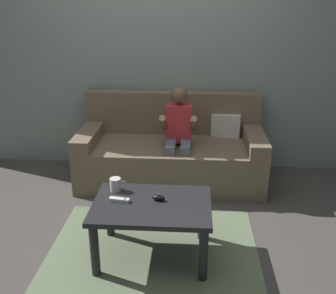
# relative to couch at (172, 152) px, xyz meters

# --- Properties ---
(ground_plane) EXTENTS (9.16, 9.16, 0.00)m
(ground_plane) POSITION_rel_couch_xyz_m (-0.19, -1.15, -0.29)
(ground_plane) COLOR #4C4742
(wall_back) EXTENTS (4.58, 0.05, 2.50)m
(wall_back) POSITION_rel_couch_xyz_m (-0.19, 0.39, 0.96)
(wall_back) COLOR gray
(wall_back) RESTS_ON ground
(couch) EXTENTS (1.77, 0.80, 0.84)m
(couch) POSITION_rel_couch_xyz_m (0.00, 0.00, 0.00)
(couch) COLOR #75604C
(couch) RESTS_ON ground
(person_seated_on_couch) EXTENTS (0.33, 0.41, 0.98)m
(person_seated_on_couch) POSITION_rel_couch_xyz_m (0.07, -0.18, 0.27)
(person_seated_on_couch) COLOR slate
(person_seated_on_couch) RESTS_ON ground
(coffee_table) EXTENTS (0.81, 0.57, 0.42)m
(coffee_table) POSITION_rel_couch_xyz_m (-0.06, -1.26, 0.06)
(coffee_table) COLOR #232326
(coffee_table) RESTS_ON ground
(area_rug) EXTENTS (1.51, 1.26, 0.01)m
(area_rug) POSITION_rel_couch_xyz_m (-0.06, -1.26, -0.29)
(area_rug) COLOR #6B7A5B
(area_rug) RESTS_ON ground
(game_remote_white_near_edge) EXTENTS (0.14, 0.06, 0.03)m
(game_remote_white_near_edge) POSITION_rel_couch_xyz_m (-0.29, -1.25, 0.15)
(game_remote_white_near_edge) COLOR white
(game_remote_white_near_edge) RESTS_ON coffee_table
(nunchuk_black) EXTENTS (0.10, 0.06, 0.05)m
(nunchuk_black) POSITION_rel_couch_xyz_m (-0.02, -1.22, 0.15)
(nunchuk_black) COLOR black
(nunchuk_black) RESTS_ON coffee_table
(coffee_mug) EXTENTS (0.12, 0.08, 0.10)m
(coffee_mug) POSITION_rel_couch_xyz_m (-0.34, -1.09, 0.18)
(coffee_mug) COLOR silver
(coffee_mug) RESTS_ON coffee_table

